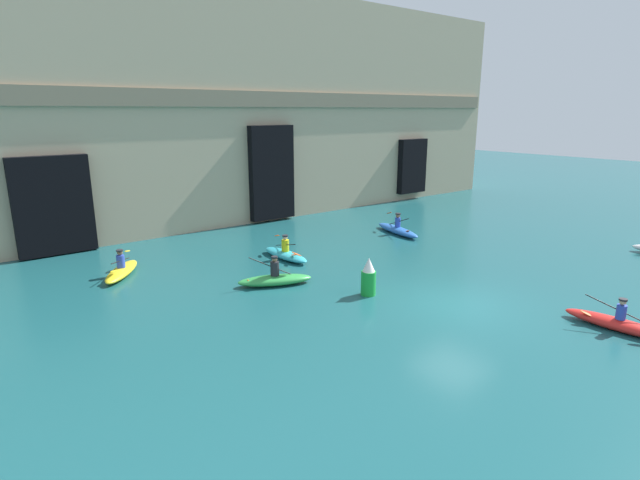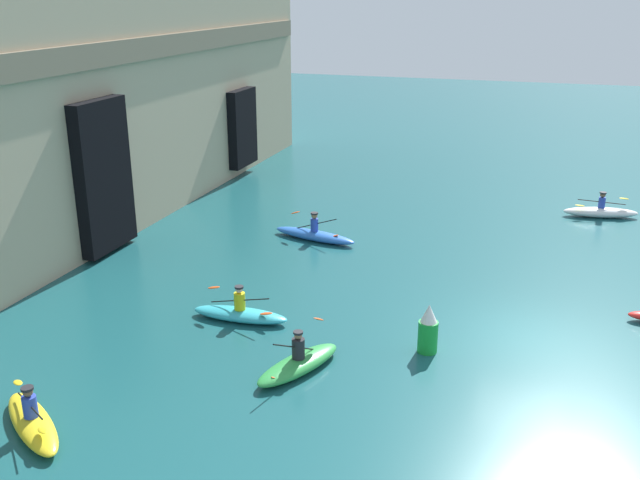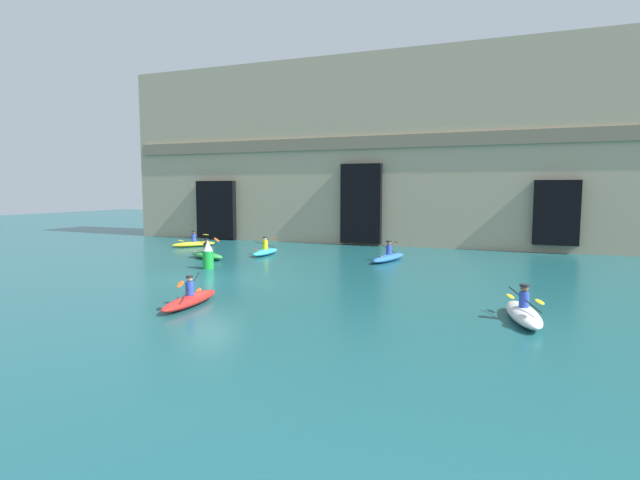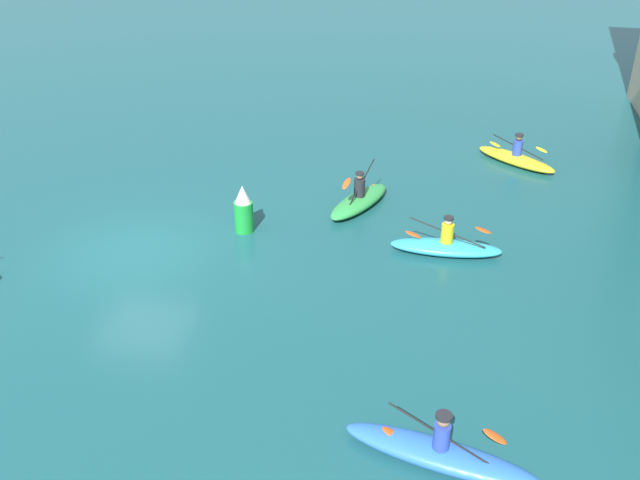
{
  "view_description": "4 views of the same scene",
  "coord_description": "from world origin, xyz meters",
  "views": [
    {
      "loc": [
        -13.64,
        -9.8,
        6.49
      ],
      "look_at": [
        -0.65,
        6.75,
        1.01
      ],
      "focal_mm": 28.0,
      "sensor_mm": 36.0,
      "label": 1
    },
    {
      "loc": [
        -19.06,
        -0.06,
        9.35
      ],
      "look_at": [
        2.45,
        6.95,
        1.32
      ],
      "focal_mm": 40.0,
      "sensor_mm": 36.0,
      "label": 2
    },
    {
      "loc": [
        12.17,
        -18.13,
        3.88
      ],
      "look_at": [
        2.94,
        5.64,
        1.3
      ],
      "focal_mm": 28.0,
      "sensor_mm": 36.0,
      "label": 3
    },
    {
      "loc": [
        15.25,
        7.95,
        9.62
      ],
      "look_at": [
        -0.12,
        5.0,
        0.86
      ],
      "focal_mm": 40.0,
      "sensor_mm": 36.0,
      "label": 4
    }
  ],
  "objects": [
    {
      "name": "ground_plane",
      "position": [
        0.0,
        0.0,
        0.0
      ],
      "size": [
        120.0,
        120.0,
        0.0
      ],
      "primitive_type": "plane",
      "color": "#195156"
    },
    {
      "name": "kayak_green",
      "position": [
        -3.83,
        5.49,
        0.24
      ],
      "size": [
        2.94,
        1.91,
        1.26
      ],
      "rotation": [
        0.0,
        0.0,
        2.73
      ],
      "color": "green",
      "rests_on": "ground"
    },
    {
      "name": "cliff_bluff",
      "position": [
        2.92,
        17.93,
        6.55
      ],
      "size": [
        39.36,
        5.67,
        13.19
      ],
      "color": "tan",
      "rests_on": "ground"
    },
    {
      "name": "kayak_red",
      "position": [
        2.17,
        -4.4,
        0.22
      ],
      "size": [
        0.93,
        3.22,
        1.02
      ],
      "rotation": [
        0.0,
        0.0,
        4.79
      ],
      "color": "red",
      "rests_on": "ground"
    },
    {
      "name": "kayak_yellow",
      "position": [
        -8.1,
        10.27,
        0.22
      ],
      "size": [
        2.37,
        2.84,
        1.08
      ],
      "rotation": [
        0.0,
        0.0,
        0.94
      ],
      "color": "yellow",
      "rests_on": "ground"
    },
    {
      "name": "kayak_blue",
      "position": [
        5.92,
        8.31,
        0.22
      ],
      "size": [
        1.47,
        3.6,
        1.12
      ],
      "rotation": [
        0.0,
        0.0,
        4.5
      ],
      "color": "blue",
      "rests_on": "ground"
    },
    {
      "name": "kayak_cyan",
      "position": [
        -1.54,
        8.15,
        0.22
      ],
      "size": [
        0.9,
        2.97,
        1.09
      ],
      "rotation": [
        0.0,
        0.0,
        4.74
      ],
      "color": "#33B2C6",
      "rests_on": "ground"
    },
    {
      "name": "kayak_white",
      "position": [
        12.56,
        -2.49,
        0.24
      ],
      "size": [
        1.39,
        3.22,
        1.11
      ],
      "rotation": [
        0.0,
        0.0,
        1.77
      ],
      "color": "white",
      "rests_on": "ground"
    },
    {
      "name": "marker_buoy",
      "position": [
        -1.75,
        2.51,
        0.65
      ],
      "size": [
        0.54,
        0.54,
        1.4
      ],
      "color": "green",
      "rests_on": "ground"
    }
  ]
}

